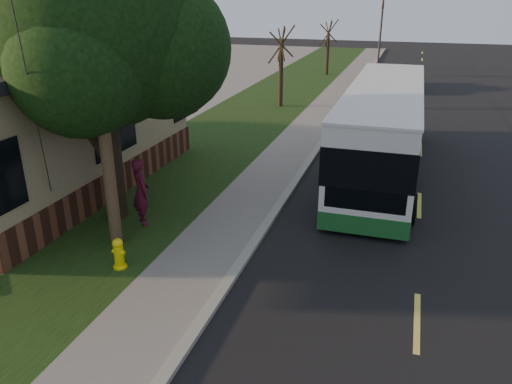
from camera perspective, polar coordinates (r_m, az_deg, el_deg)
ground at (r=11.08m, az=-3.51°, el=-10.93°), size 120.00×120.00×0.00m
road at (r=19.61m, az=18.24°, el=3.02°), size 8.00×80.00×0.01m
curb at (r=19.88m, az=6.70°, el=4.42°), size 0.25×80.00×0.12m
sidewalk at (r=20.08m, az=3.89°, el=4.64°), size 2.00×80.00×0.08m
grass_verge at (r=21.13m, az=-5.41°, el=5.46°), size 5.00×80.00×0.07m
building_lot at (r=26.54m, az=-25.94°, el=6.73°), size 15.00×80.00×0.04m
fire_hydrant at (r=11.92m, az=-15.42°, el=-6.79°), size 0.32×0.32×0.74m
utility_pole at (r=11.83m, az=-17.90°, el=14.28°), size 2.86×3.21×9.07m
leafy_tree at (r=13.63m, az=-17.26°, el=17.52°), size 6.30×6.00×7.80m
bare_tree_near at (r=27.81m, az=2.87°, el=13.99°), size 1.38×1.21×4.31m
bare_tree_far at (r=39.39m, az=8.20°, el=15.95°), size 1.38×1.21×4.03m
traffic_signal at (r=42.85m, az=14.07°, el=17.57°), size 0.18×0.22×5.50m
transit_bus at (r=17.96m, az=14.28°, el=7.18°), size 2.60×11.26×3.05m
skateboarder at (r=13.77m, az=-13.00°, el=0.04°), size 0.79×0.79×1.86m
dumpster at (r=16.34m, az=-25.63°, el=0.93°), size 1.95×1.77×1.39m
distant_car at (r=34.87m, az=15.74°, el=12.62°), size 2.13×4.83×1.62m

